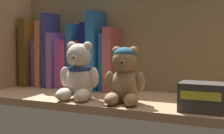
# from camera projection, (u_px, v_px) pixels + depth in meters

# --- Properties ---
(shelf_board) EXTENTS (0.83, 0.27, 0.02)m
(shelf_board) POSITION_uv_depth(u_px,v_px,m) (123.00, 101.00, 0.82)
(shelf_board) COLOR #A87F5B
(shelf_board) RESTS_ON ground
(shelf_back_panel) EXTENTS (0.86, 0.01, 0.34)m
(shelf_back_panel) POSITION_uv_depth(u_px,v_px,m) (140.00, 43.00, 0.93)
(shelf_back_panel) COLOR olive
(shelf_back_panel) RESTS_ON ground
(shelf_side_panel_left) EXTENTS (0.02, 0.29, 0.34)m
(shelf_side_panel_left) POSITION_uv_depth(u_px,v_px,m) (4.00, 43.00, 0.98)
(shelf_side_panel_left) COLOR #A87F5B
(shelf_side_panel_left) RESTS_ON ground
(book_0) EXTENTS (0.03, 0.15, 0.23)m
(book_0) POSITION_uv_depth(u_px,v_px,m) (35.00, 53.00, 1.07)
(book_0) COLOR brown
(book_0) RESTS_ON shelf_board
(book_1) EXTENTS (0.03, 0.10, 0.16)m
(book_1) POSITION_uv_depth(u_px,v_px,m) (43.00, 63.00, 1.06)
(book_1) COLOR #7D5491
(book_1) RESTS_ON shelf_board
(book_2) EXTENTS (0.02, 0.13, 0.22)m
(book_2) POSITION_uv_depth(u_px,v_px,m) (49.00, 54.00, 1.04)
(book_2) COLOR #B76E44
(book_2) RESTS_ON shelf_board
(book_3) EXTENTS (0.02, 0.12, 0.25)m
(book_3) POSITION_uv_depth(u_px,v_px,m) (54.00, 50.00, 1.03)
(book_3) COLOR navy
(book_3) RESTS_ON shelf_board
(book_4) EXTENTS (0.02, 0.13, 0.18)m
(book_4) POSITION_uv_depth(u_px,v_px,m) (59.00, 60.00, 1.03)
(book_4) COLOR #885E9C
(book_4) RESTS_ON shelf_board
(book_5) EXTENTS (0.02, 0.10, 0.16)m
(book_5) POSITION_uv_depth(u_px,v_px,m) (65.00, 63.00, 1.02)
(book_5) COLOR #A055C4
(book_5) RESTS_ON shelf_board
(book_6) EXTENTS (0.03, 0.12, 0.16)m
(book_6) POSITION_uv_depth(u_px,v_px,m) (71.00, 64.00, 1.01)
(book_6) COLOR #B13872
(book_6) RESTS_ON shelf_board
(book_7) EXTENTS (0.02, 0.12, 0.21)m
(book_7) POSITION_uv_depth(u_px,v_px,m) (78.00, 56.00, 1.00)
(book_7) COLOR #215382
(book_7) RESTS_ON shelf_board
(book_8) EXTENTS (0.02, 0.12, 0.16)m
(book_8) POSITION_uv_depth(u_px,v_px,m) (85.00, 64.00, 0.99)
(book_8) COLOR #994D22
(book_8) RESTS_ON shelf_board
(book_9) EXTENTS (0.03, 0.12, 0.21)m
(book_9) POSITION_uv_depth(u_px,v_px,m) (91.00, 56.00, 0.98)
(book_9) COLOR #0D105A
(book_9) RESTS_ON shelf_board
(book_10) EXTENTS (0.03, 0.14, 0.25)m
(book_10) POSITION_uv_depth(u_px,v_px,m) (99.00, 51.00, 0.96)
(book_10) COLOR #1E5A91
(book_10) RESTS_ON shelf_board
(book_11) EXTENTS (0.02, 0.09, 0.18)m
(book_11) POSITION_uv_depth(u_px,v_px,m) (107.00, 62.00, 0.95)
(book_11) COLOR #216AAD
(book_11) RESTS_ON shelf_board
(book_12) EXTENTS (0.03, 0.13, 0.20)m
(book_12) POSITION_uv_depth(u_px,v_px,m) (115.00, 59.00, 0.94)
(book_12) COLOR #9D4646
(book_12) RESTS_ON shelf_board
(teddy_bear_larger) EXTENTS (0.11, 0.12, 0.15)m
(teddy_bear_larger) POSITION_uv_depth(u_px,v_px,m) (79.00, 74.00, 0.80)
(teddy_bear_larger) COLOR beige
(teddy_bear_larger) RESTS_ON shelf_board
(teddy_bear_smaller) EXTENTS (0.11, 0.11, 0.14)m
(teddy_bear_smaller) POSITION_uv_depth(u_px,v_px,m) (124.00, 76.00, 0.74)
(teddy_bear_smaller) COLOR #93704C
(teddy_bear_smaller) RESTS_ON shelf_board
(small_product_box) EXTENTS (0.10, 0.07, 0.06)m
(small_product_box) POSITION_uv_depth(u_px,v_px,m) (202.00, 97.00, 0.65)
(small_product_box) COLOR #38332D
(small_product_box) RESTS_ON shelf_board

